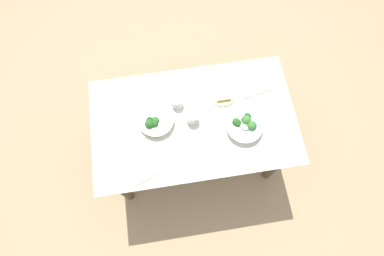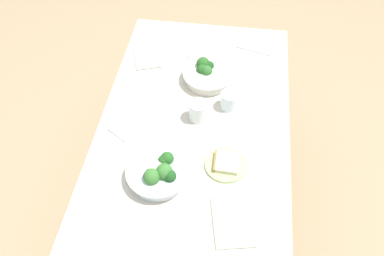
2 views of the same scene
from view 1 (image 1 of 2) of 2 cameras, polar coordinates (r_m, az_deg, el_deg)
ground_plane at (r=2.79m, az=0.24°, el=-4.22°), size 6.00×6.00×0.00m
dining_table at (r=2.20m, az=0.31°, el=0.15°), size 1.39×0.82×0.75m
broccoli_bowl_far at (r=2.06m, az=-6.83°, el=1.26°), size 0.24×0.24×0.10m
broccoli_bowl_near at (r=2.06m, az=9.73°, el=0.48°), size 0.25×0.25×0.10m
bread_side_plate at (r=2.15m, az=5.78°, el=6.09°), size 0.17×0.17×0.03m
water_glass_center at (r=2.04m, az=0.03°, el=2.04°), size 0.08×0.08×0.09m
water_glass_side at (r=2.09m, az=-2.83°, el=4.89°), size 0.08×0.08×0.08m
fork_by_far_bowl at (r=2.00m, az=5.59°, el=-6.60°), size 0.07×0.10×0.00m
fork_by_near_bowl at (r=2.06m, az=-10.15°, el=-2.33°), size 0.10×0.04×0.00m
table_knife_left at (r=2.20m, az=-13.68°, el=5.17°), size 0.06×0.20×0.00m
table_knife_right at (r=2.15m, az=-10.71°, el=3.55°), size 0.10×0.18×0.00m
napkin_folded_upper at (r=2.23m, az=11.65°, el=7.75°), size 0.24×0.18×0.01m
napkin_folded_lower at (r=2.00m, az=-9.19°, el=-7.98°), size 0.21×0.18×0.01m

